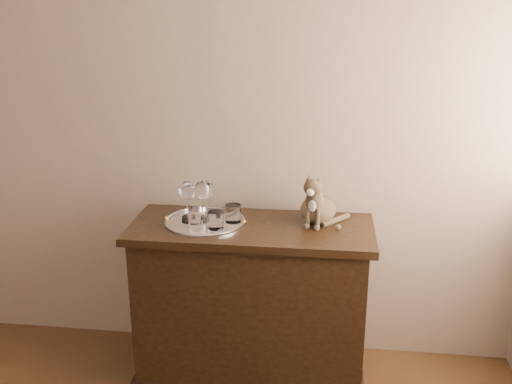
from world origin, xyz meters
TOP-DOWN VIEW (x-y plane):
  - wall_back at (0.00, 2.25)m, footprint 4.00×0.10m
  - sideboard at (0.60, 1.94)m, footprint 1.20×0.50m
  - tray at (0.37, 1.94)m, footprint 0.40×0.40m
  - wine_glass_a at (0.27, 2.00)m, footprint 0.07×0.07m
  - wine_glass_b at (0.37, 2.04)m, footprint 0.07×0.07m
  - wine_glass_c at (0.28, 1.95)m, footprint 0.08×0.08m
  - wine_glass_d at (0.36, 1.96)m, footprint 0.08×0.08m
  - tumbler_a at (0.44, 1.86)m, footprint 0.08×0.08m
  - tumbler_b at (0.36, 1.85)m, footprint 0.09×0.09m
  - tumbler_c at (0.51, 1.96)m, footprint 0.08×0.08m
  - cat at (0.92, 2.03)m, footprint 0.33×0.31m

SIDE VIEW (x-z plane):
  - sideboard at x=0.60m, z-range 0.00..0.85m
  - tray at x=0.37m, z-range 0.85..0.86m
  - tumbler_a at x=0.44m, z-range 0.86..0.94m
  - tumbler_c at x=0.51m, z-range 0.86..0.95m
  - tumbler_b at x=0.36m, z-range 0.86..0.96m
  - wine_glass_b at x=0.37m, z-range 0.86..1.04m
  - wine_glass_a at x=0.27m, z-range 0.86..1.05m
  - wine_glass_c at x=0.28m, z-range 0.86..1.07m
  - wine_glass_d at x=0.36m, z-range 0.86..1.07m
  - cat at x=0.92m, z-range 0.85..1.12m
  - wall_back at x=0.00m, z-range 0.00..2.70m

